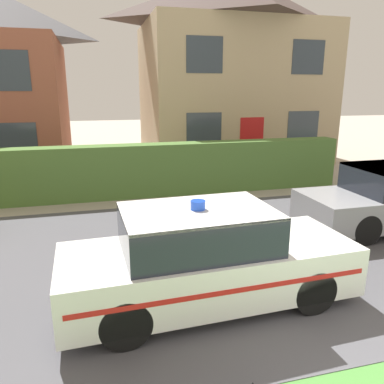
{
  "coord_description": "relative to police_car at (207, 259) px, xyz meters",
  "views": [
    {
      "loc": [
        -2.88,
        -2.16,
        3.13
      ],
      "look_at": [
        -0.94,
        5.24,
        1.05
      ],
      "focal_mm": 35.0,
      "sensor_mm": 36.0,
      "label": 1
    }
  ],
  "objects": [
    {
      "name": "road_strip",
      "position": [
        1.39,
        1.68,
        -0.72
      ],
      "size": [
        28.0,
        6.89,
        0.01
      ],
      "primitive_type": "cube",
      "color": "#4C4C51",
      "rests_on": "ground"
    },
    {
      "name": "garden_hedge",
      "position": [
        0.05,
        6.27,
        0.06
      ],
      "size": [
        12.48,
        0.68,
        1.58
      ],
      "primitive_type": "cube",
      "color": "#4C7233",
      "rests_on": "ground"
    },
    {
      "name": "police_car",
      "position": [
        0.0,
        0.0,
        0.0
      ],
      "size": [
        4.37,
        1.73,
        1.63
      ],
      "rotation": [
        0.0,
        0.0,
        0.04
      ],
      "color": "black",
      "rests_on": "road_strip"
    },
    {
      "name": "house_right",
      "position": [
        4.79,
        11.99,
        3.38
      ],
      "size": [
        8.16,
        5.98,
        8.06
      ],
      "color": "tan",
      "rests_on": "ground"
    },
    {
      "name": "wheelie_bin",
      "position": [
        -3.51,
        6.35,
        -0.17
      ],
      "size": [
        0.72,
        0.72,
        1.11
      ],
      "rotation": [
        0.0,
        0.0,
        -0.26
      ],
      "color": "#474C8C",
      "rests_on": "ground"
    }
  ]
}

